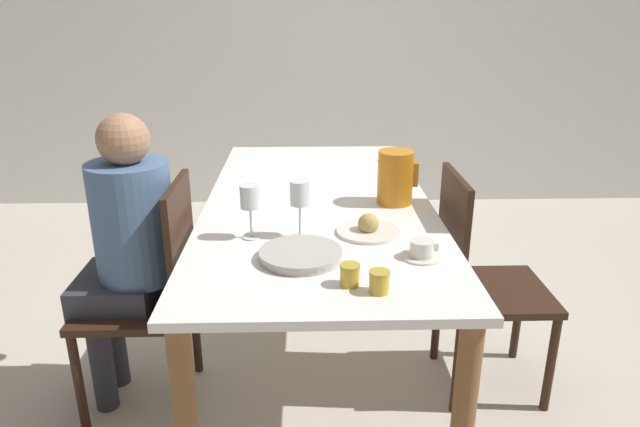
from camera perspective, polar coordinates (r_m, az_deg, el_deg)
The scene contains 14 objects.
ground_plane at distance 2.72m, azimuth -0.17°, elevation -14.36°, with size 20.00×20.00×0.00m, color beige.
wall_back at distance 4.53m, azimuth -0.93°, elevation 17.14°, with size 10.00×0.06×2.60m.
dining_table at distance 2.40m, azimuth -0.19°, elevation -0.96°, with size 0.93×1.91×0.78m.
chair_person_side at distance 2.32m, azimuth -16.32°, elevation -7.50°, with size 0.42×0.42×0.94m.
chair_opposite at distance 2.41m, azimuth 15.57°, elevation -6.34°, with size 0.42×0.42×0.94m.
person_seated at distance 2.29m, azimuth -18.79°, elevation -2.43°, with size 0.39×0.41×1.19m.
red_pitcher at distance 2.33m, azimuth 7.53°, elevation 3.62°, with size 0.17×0.14×0.22m.
wine_glass_water at distance 1.96m, azimuth -2.05°, elevation 1.80°, with size 0.07×0.07×0.20m.
wine_glass_juice at distance 1.96m, azimuth -7.01°, elevation 1.37°, with size 0.07×0.07×0.19m.
teacup_near_person at distance 1.87m, azimuth 10.13°, elevation -3.65°, with size 0.13×0.13×0.06m.
serving_tray at distance 1.83m, azimuth -1.94°, elevation -4.13°, with size 0.27×0.27×0.03m.
bread_plate at distance 2.04m, azimuth 4.85°, elevation -1.49°, with size 0.23×0.23×0.07m.
jam_jar_amber at distance 1.66m, azimuth 3.00°, elevation -6.04°, with size 0.06×0.06×0.07m.
jam_jar_red at distance 1.63m, azimuth 5.95°, elevation -6.70°, with size 0.06×0.06×0.07m.
Camera 1 is at (-0.05, -2.24, 1.55)m, focal length 32.00 mm.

